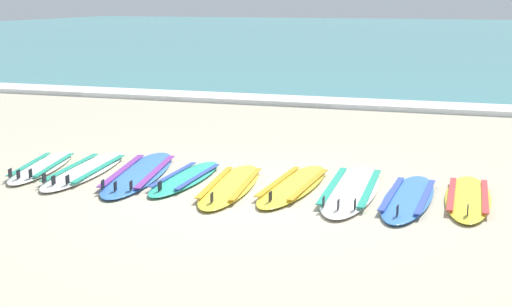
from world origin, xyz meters
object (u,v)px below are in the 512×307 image
Objects in this scene: surfboard_0 at (42,167)px; surfboard_5 at (293,185)px; surfboard_8 at (468,198)px; surfboard_2 at (139,173)px; surfboard_7 at (408,198)px; surfboard_6 at (351,189)px; surfboard_4 at (230,185)px; surfboard_3 at (186,178)px; surfboard_1 at (85,170)px.

surfboard_5 is at bearing 1.88° from surfboard_0.
surfboard_5 is 1.07× the size of surfboard_8.
surfboard_2 and surfboard_7 have the same top height.
surfboard_6 is at bearing 2.12° from surfboard_0.
surfboard_7 is (3.55, -0.10, -0.00)m from surfboard_2.
surfboard_6 is (1.47, 0.29, 0.00)m from surfboard_4.
surfboard_2 is at bearing 176.02° from surfboard_3.
surfboard_8 is (5.66, 0.20, -0.00)m from surfboard_0.
surfboard_4 is (2.15, -0.15, -0.00)m from surfboard_1.
surfboard_7 is at bearing -5.22° from surfboard_5.
surfboard_0 is 0.67m from surfboard_1.
surfboard_3 and surfboard_5 have the same top height.
surfboard_0 is 0.97× the size of surfboard_8.
surfboard_2 and surfboard_3 have the same top height.
surfboard_5 is (0.75, 0.25, 0.00)m from surfboard_4.
surfboard_4 is at bearing -4.02° from surfboard_1.
surfboard_6 is at bearing 2.21° from surfboard_1.
surfboard_7 and surfboard_8 have the same top height.
surfboard_3 is (0.70, -0.05, -0.00)m from surfboard_2.
surfboard_3 is 0.87× the size of surfboard_5.
surfboard_2 is at bearing 178.36° from surfboard_7.
surfboard_3 and surfboard_6 have the same top height.
surfboard_4 and surfboard_8 have the same top height.
surfboard_3 is at bearing 0.83° from surfboard_1.
surfboard_4 is at bearing -14.22° from surfboard_3.
surfboard_1 is at bearing 1.63° from surfboard_0.
surfboard_1 is at bearing 179.58° from surfboard_7.
surfboard_8 is (4.22, 0.11, -0.00)m from surfboard_2.
surfboard_0 is at bearing -178.12° from surfboard_5.
surfboard_0 is at bearing -177.88° from surfboard_6.
surfboard_6 is at bearing -178.15° from surfboard_8.
surfboard_7 is 1.04× the size of surfboard_8.
surfboard_1 and surfboard_8 have the same top height.
surfboard_0 is at bearing -178.92° from surfboard_3.
surfboard_5 is 2.10m from surfboard_8.
surfboard_3 is at bearing -176.84° from surfboard_6.
surfboard_8 is at bearing 17.93° from surfboard_7.
surfboard_5 is at bearing 174.78° from surfboard_7.
surfboard_2 is at bearing 170.88° from surfboard_4.
surfboard_2 is 1.16× the size of surfboard_4.
surfboard_1 and surfboard_3 have the same top height.
surfboard_2 is 2.84m from surfboard_6.
surfboard_3 is at bearing -177.35° from surfboard_8.
surfboard_8 is at bearing 1.85° from surfboard_6.
surfboard_4 is at bearing -173.27° from surfboard_8.
surfboard_6 is 0.73m from surfboard_7.
surfboard_4 is 1.08× the size of surfboard_8.
surfboard_0 is 4.29m from surfboard_6.
surfboard_1 is 0.89× the size of surfboard_2.
surfboard_2 is 0.70m from surfboard_3.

